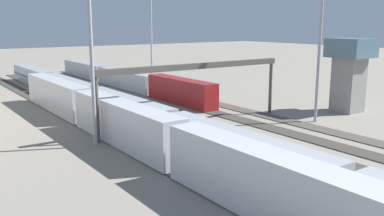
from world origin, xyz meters
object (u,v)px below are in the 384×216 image
train_on_track_4 (125,110)px  light_mast_0 (322,9)px  light_mast_1 (89,0)px  signal_gantry (196,72)px  train_on_track_1 (123,78)px  control_tower (349,69)px  light_mast_2 (151,17)px  train_on_track_5 (123,123)px

train_on_track_4 → light_mast_0: size_ratio=4.80×
light_mast_1 → signal_gantry: 17.99m
train_on_track_1 → control_tower: (-44.57, -18.35, 4.86)m
light_mast_0 → control_tower: bearing=-80.3°
train_on_track_4 → light_mast_2: bearing=-35.6°
train_on_track_4 → control_tower: 36.20m
train_on_track_1 → light_mast_1: bearing=149.8°
train_on_track_1 → signal_gantry: (-38.22, 7.50, 5.44)m
light_mast_2 → light_mast_1: bearing=142.4°
light_mast_0 → light_mast_2: light_mast_0 is taller
light_mast_0 → control_tower: 13.70m
train_on_track_4 → control_tower: (-13.17, -33.35, 4.96)m
light_mast_0 → control_tower: size_ratio=2.11×
train_on_track_5 → control_tower: 38.78m
light_mast_0 → signal_gantry: light_mast_0 is taller
train_on_track_5 → train_on_track_1: bearing=-26.1°
train_on_track_4 → light_mast_2: 41.48m
train_on_track_5 → train_on_track_1: 45.43m
light_mast_0 → signal_gantry: 19.68m
light_mast_0 → signal_gantry: size_ratio=0.83×
light_mast_1 → signal_gantry: (1.24, -15.45, -9.15)m
train_on_track_4 → train_on_track_1: size_ratio=1.80×
light_mast_2 → signal_gantry: size_ratio=0.80×
control_tower → train_on_track_1: bearing=22.4°
train_on_track_1 → light_mast_0: bearing=-169.9°
light_mast_0 → light_mast_2: (46.79, 0.45, -0.61)m
control_tower → train_on_track_4: bearing=68.5°
light_mast_1 → control_tower: (-5.11, -41.30, -9.73)m
train_on_track_5 → train_on_track_1: train_on_track_5 is taller
train_on_track_1 → control_tower: 48.44m
light_mast_2 → light_mast_0: bearing=-179.4°
light_mast_0 → light_mast_1: light_mast_1 is taller
light_mast_2 → control_tower: size_ratio=2.02×
light_mast_2 → signal_gantry: light_mast_2 is taller
train_on_track_1 → signal_gantry: signal_gantry is taller
signal_gantry → control_tower: 26.63m
control_tower → light_mast_2: bearing=13.1°
train_on_track_1 → light_mast_2: 15.51m
light_mast_0 → light_mast_1: 31.97m
train_on_track_4 → control_tower: bearing=-111.5°
light_mast_1 → light_mast_2: light_mast_1 is taller
train_on_track_5 → light_mast_0: bearing=-101.0°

